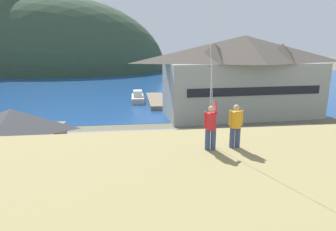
{
  "coord_description": "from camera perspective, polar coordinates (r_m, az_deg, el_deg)",
  "views": [
    {
      "loc": [
        -2.97,
        -17.96,
        9.72
      ],
      "look_at": [
        0.5,
        9.0,
        3.23
      ],
      "focal_mm": 30.04,
      "sensor_mm": 36.0,
      "label": 1
    }
  ],
  "objects": [
    {
      "name": "bay_water",
      "position": [
        78.62,
        -5.14,
        6.28
      ],
      "size": [
        360.0,
        84.0,
        0.03
      ],
      "primitive_type": "cube",
      "color": "navy",
      "rests_on": "ground"
    },
    {
      "name": "parked_car_back_row_right",
      "position": [
        27.0,
        -3.55,
        -5.31
      ],
      "size": [
        4.22,
        2.1,
        1.82
      ],
      "color": "#9EA3A8",
      "rests_on": "parking_lot_pad"
    },
    {
      "name": "wharf_dock",
      "position": [
        52.34,
        -2.3,
        3.1
      ],
      "size": [
        3.2,
        14.46,
        0.7
      ],
      "color": "#70604C",
      "rests_on": "ground"
    },
    {
      "name": "parked_car_mid_row_near",
      "position": [
        32.14,
        26.58,
        -3.66
      ],
      "size": [
        4.35,
        2.35,
        1.82
      ],
      "color": "silver",
      "rests_on": "parking_lot_pad"
    },
    {
      "name": "parking_lot_pad",
      "position": [
        25.09,
        0.04,
        -9.25
      ],
      "size": [
        40.0,
        20.0,
        0.1
      ],
      "primitive_type": "cube",
      "color": "gray",
      "rests_on": "ground"
    },
    {
      "name": "parked_car_front_row_silver",
      "position": [
        25.22,
        -15.49,
        -7.16
      ],
      "size": [
        4.23,
        2.12,
        1.82
      ],
      "color": "#B28923",
      "rests_on": "parking_lot_pad"
    },
    {
      "name": "parked_car_front_row_end",
      "position": [
        19.97,
        -16.42,
        -12.85
      ],
      "size": [
        4.34,
        2.34,
        1.82
      ],
      "color": "navy",
      "rests_on": "parking_lot_pad"
    },
    {
      "name": "parked_car_lone_by_shed",
      "position": [
        22.83,
        20.88,
        -9.8
      ],
      "size": [
        4.23,
        2.1,
        1.82
      ],
      "color": "red",
      "rests_on": "parking_lot_pad"
    },
    {
      "name": "parked_car_mid_row_center",
      "position": [
        29.6,
        18.57,
        -4.31
      ],
      "size": [
        4.23,
        2.12,
        1.82
      ],
      "color": "#236633",
      "rests_on": "parking_lot_pad"
    },
    {
      "name": "parked_car_mid_row_far",
      "position": [
        19.84,
        -2.28,
        -12.46
      ],
      "size": [
        4.3,
        2.25,
        1.82
      ],
      "color": "red",
      "rests_on": "parking_lot_pad"
    },
    {
      "name": "person_kite_flyer",
      "position": [
        10.89,
        8.69,
        -2.13
      ],
      "size": [
        0.56,
        0.64,
        1.86
      ],
      "color": "#384770",
      "rests_on": "grassy_hill_foreground"
    },
    {
      "name": "parked_car_front_row_red",
      "position": [
        25.97,
        7.36,
        -6.16
      ],
      "size": [
        4.33,
        2.32,
        1.82
      ],
      "color": "#236633",
      "rests_on": "parking_lot_pad"
    },
    {
      "name": "moored_boat_wharfside",
      "position": [
        53.26,
        -6.16,
        3.62
      ],
      "size": [
        2.32,
        7.13,
        2.16
      ],
      "color": "#A8A399",
      "rests_on": "ground"
    },
    {
      "name": "far_hill_east_peak",
      "position": [
        134.99,
        -20.55,
        8.45
      ],
      "size": [
        91.52,
        63.59,
        62.62
      ],
      "primitive_type": "ellipsoid",
      "color": "#334733",
      "rests_on": "ground"
    },
    {
      "name": "moored_boat_outer_mooring",
      "position": [
        48.48,
        2.12,
        2.71
      ],
      "size": [
        2.86,
        6.74,
        2.16
      ],
      "color": "navy",
      "rests_on": "ground"
    },
    {
      "name": "storage_shed_near_lot",
      "position": [
        26.08,
        -28.7,
        -4.05
      ],
      "size": [
        7.84,
        5.82,
        5.06
      ],
      "color": "#756B5B",
      "rests_on": "ground"
    },
    {
      "name": "parking_light_pole",
      "position": [
        30.1,
        8.62,
        3.52
      ],
      "size": [
        0.24,
        0.78,
        7.95
      ],
      "color": "#ADADB2",
      "rests_on": "parking_lot_pad"
    },
    {
      "name": "person_companion",
      "position": [
        11.33,
        13.55,
        -1.83
      ],
      "size": [
        0.55,
        0.4,
        1.74
      ],
      "color": "#384770",
      "rests_on": "grassy_hill_foreground"
    },
    {
      "name": "ground_plane",
      "position": [
        20.64,
        1.88,
        -14.69
      ],
      "size": [
        600.0,
        600.0,
        0.0
      ],
      "primitive_type": "plane",
      "color": "#66604C"
    },
    {
      "name": "harbor_lodge",
      "position": [
        42.12,
        14.99,
        8.05
      ],
      "size": [
        23.86,
        10.55,
        11.52
      ],
      "color": "#999E99",
      "rests_on": "ground"
    }
  ]
}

